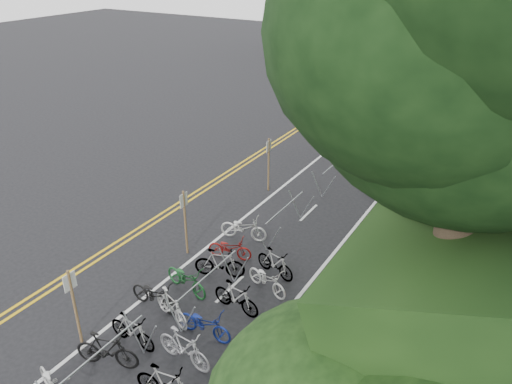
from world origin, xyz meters
TOP-DOWN VIEW (x-y plane):
  - ground at (0.00, 0.00)m, footprint 120.00×120.00m
  - road_markings at (0.63, 10.10)m, footprint 7.47×80.00m
  - red_curb at (5.70, 12.00)m, footprint 0.25×28.00m
  - bike_rack_front at (2.64, -0.98)m, footprint 1.18×2.97m
  - bike_racks_rest at (3.00, 13.00)m, footprint 1.14×23.00m
  - signpost_near at (0.82, -0.14)m, footprint 0.08×0.40m
  - signposts_rest at (0.60, 14.00)m, footprint 0.08×18.40m
  - bike_front at (1.65, 2.07)m, footprint 0.69×1.86m
  - bike_valet at (2.98, 1.52)m, footprint 3.45×11.73m

SIDE VIEW (x-z plane):
  - ground at x=0.00m, z-range 0.00..0.00m
  - road_markings at x=0.63m, z-range 0.00..0.01m
  - red_curb at x=5.70m, z-range 0.00..0.10m
  - bike_front at x=1.65m, z-range 0.00..0.97m
  - bike_valet at x=2.98m, z-range -0.05..1.02m
  - bike_racks_rest at x=3.00m, z-range 0.27..1.44m
  - bike_rack_front at x=2.64m, z-range 0.28..1.53m
  - signpost_near at x=0.82m, z-range 0.18..2.60m
  - signposts_rest at x=0.60m, z-range 0.18..2.68m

